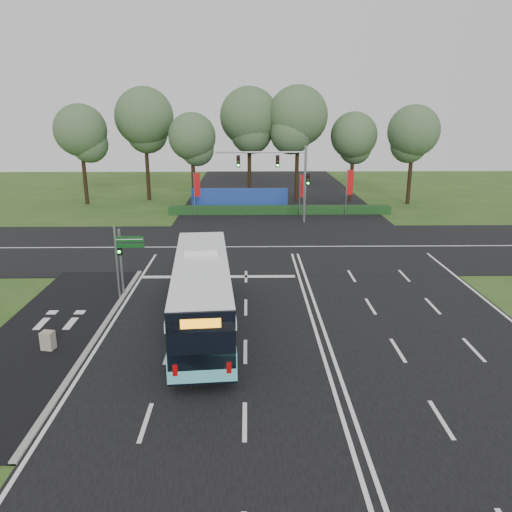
{
  "coord_description": "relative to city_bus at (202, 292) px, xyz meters",
  "views": [
    {
      "loc": [
        -3.16,
        -24.4,
        10.05
      ],
      "look_at": [
        -2.73,
        2.0,
        2.26
      ],
      "focal_mm": 35.0,
      "sensor_mm": 36.0,
      "label": 1
    }
  ],
  "objects": [
    {
      "name": "road_main",
      "position": [
        5.34,
        2.3,
        -1.74
      ],
      "size": [
        20.0,
        120.0,
        0.04
      ],
      "primitive_type": "cube",
      "color": "black",
      "rests_on": "ground"
    },
    {
      "name": "ground",
      "position": [
        5.34,
        2.3,
        -1.76
      ],
      "size": [
        120.0,
        120.0,
        0.0
      ],
      "primitive_type": "plane",
      "color": "#294F1A",
      "rests_on": "ground"
    },
    {
      "name": "road_cross",
      "position": [
        5.34,
        14.3,
        -1.74
      ],
      "size": [
        120.0,
        14.0,
        0.05
      ],
      "primitive_type": "cube",
      "color": "black",
      "rests_on": "ground"
    },
    {
      "name": "utility_cabinet",
      "position": [
        -6.49,
        -2.35,
        -1.33
      ],
      "size": [
        0.59,
        0.52,
        0.87
      ],
      "primitive_type": "cube",
      "rotation": [
        0.0,
        0.0,
        -0.19
      ],
      "color": "#A39683",
      "rests_on": "ground"
    },
    {
      "name": "kerb_strip",
      "position": [
        -4.76,
        -0.7,
        -1.7
      ],
      "size": [
        0.25,
        18.0,
        0.12
      ],
      "primitive_type": "cube",
      "color": "gray",
      "rests_on": "ground"
    },
    {
      "name": "city_bus",
      "position": [
        0.0,
        0.0,
        0.0
      ],
      "size": [
        3.56,
        12.35,
        3.5
      ],
      "rotation": [
        0.0,
        0.0,
        0.08
      ],
      "color": "#59C3CF",
      "rests_on": "ground"
    },
    {
      "name": "bike_path",
      "position": [
        -7.16,
        -0.7,
        -1.73
      ],
      "size": [
        5.0,
        18.0,
        0.06
      ],
      "primitive_type": "cube",
      "color": "black",
      "rests_on": "ground"
    },
    {
      "name": "banner_flag_mid",
      "position": [
        7.46,
        25.99,
        0.93
      ],
      "size": [
        0.6,
        0.13,
        4.1
      ],
      "rotation": [
        0.0,
        0.0,
        0.14
      ],
      "color": "gray",
      "rests_on": "ground"
    },
    {
      "name": "eucalyptus_row",
      "position": [
        1.6,
        33.94,
        6.79
      ],
      "size": [
        40.9,
        9.07,
        12.64
      ],
      "color": "black",
      "rests_on": "ground"
    },
    {
      "name": "banner_flag_left",
      "position": [
        -2.79,
        26.08,
        1.04
      ],
      "size": [
        0.62,
        0.21,
        4.27
      ],
      "rotation": [
        0.0,
        0.0,
        0.26
      ],
      "color": "gray",
      "rests_on": "ground"
    },
    {
      "name": "traffic_light_gantry",
      "position": [
        5.55,
        22.8,
        2.9
      ],
      "size": [
        8.41,
        0.28,
        7.0
      ],
      "color": "gray",
      "rests_on": "ground"
    },
    {
      "name": "hedge",
      "position": [
        5.34,
        26.8,
        -1.36
      ],
      "size": [
        22.0,
        1.2,
        0.8
      ],
      "primitive_type": "cube",
      "color": "#123216",
      "rests_on": "ground"
    },
    {
      "name": "pedestrian_signal",
      "position": [
        -4.86,
        4.36,
        0.3
      ],
      "size": [
        0.33,
        0.43,
        3.77
      ],
      "rotation": [
        0.0,
        0.0,
        0.15
      ],
      "color": "gray",
      "rests_on": "ground"
    },
    {
      "name": "blue_hoarding",
      "position": [
        1.34,
        29.3,
        -0.66
      ],
      "size": [
        10.0,
        0.3,
        2.2
      ],
      "primitive_type": "cube",
      "color": "#1B3995",
      "rests_on": "ground"
    },
    {
      "name": "street_sign",
      "position": [
        -4.6,
        3.85,
        0.8
      ],
      "size": [
        1.59,
        0.17,
        4.07
      ],
      "rotation": [
        0.0,
        0.0,
        0.05
      ],
      "color": "gray",
      "rests_on": "ground"
    },
    {
      "name": "banner_flag_right",
      "position": [
        12.02,
        26.1,
        1.2
      ],
      "size": [
        0.66,
        0.19,
        4.54
      ],
      "rotation": [
        0.0,
        0.0,
        0.21
      ],
      "color": "gray",
      "rests_on": "ground"
    }
  ]
}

